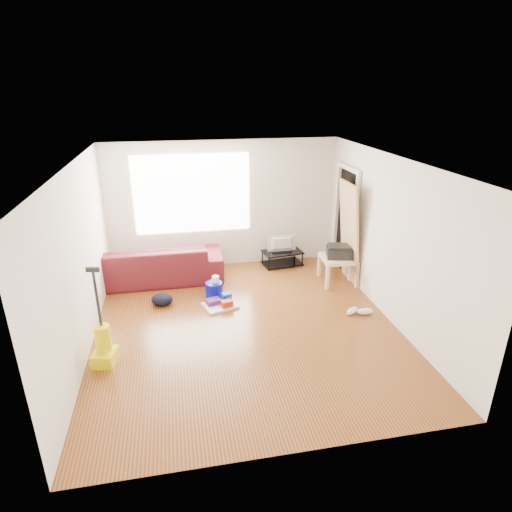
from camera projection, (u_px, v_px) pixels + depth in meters
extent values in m
cube|color=#562A17|center=(246.00, 326.00, 6.57)|extent=(4.50, 5.00, 0.01)
cube|color=white|center=(244.00, 162.00, 5.64)|extent=(4.50, 5.00, 0.01)
cube|color=silver|center=(224.00, 205.00, 8.38)|extent=(4.50, 0.01, 2.50)
cube|color=silver|center=(292.00, 349.00, 3.83)|extent=(4.50, 0.01, 2.50)
cube|color=silver|center=(79.00, 262.00, 5.71)|extent=(0.01, 5.00, 2.50)
cube|color=silver|center=(391.00, 240.00, 6.51)|extent=(0.01, 5.00, 2.50)
cube|color=white|center=(192.00, 194.00, 8.16)|extent=(2.20, 0.01, 1.50)
cube|color=white|center=(354.00, 230.00, 7.73)|extent=(0.06, 0.08, 2.00)
cube|color=white|center=(336.00, 216.00, 8.55)|extent=(0.06, 0.08, 2.00)
cube|color=white|center=(349.00, 168.00, 7.75)|extent=(0.06, 0.98, 0.08)
cube|color=black|center=(346.00, 223.00, 8.15)|extent=(0.01, 0.86, 1.98)
imported|color=#53111B|center=(159.00, 280.00, 8.11)|extent=(2.41, 0.94, 0.70)
cube|color=black|center=(282.00, 263.00, 8.78)|extent=(0.84, 0.55, 0.03)
cube|color=black|center=(282.00, 252.00, 8.69)|extent=(0.84, 0.55, 0.03)
cylinder|color=black|center=(269.00, 264.00, 8.46)|extent=(0.03, 0.03, 0.29)
cylinder|color=black|center=(262.00, 257.00, 8.80)|extent=(0.03, 0.03, 0.29)
cylinder|color=black|center=(302.00, 259.00, 8.68)|extent=(0.03, 0.03, 0.29)
cylinder|color=black|center=(295.00, 253.00, 9.02)|extent=(0.03, 0.03, 0.29)
imported|color=black|center=(283.00, 244.00, 8.62)|extent=(0.58, 0.08, 0.34)
cube|color=beige|center=(339.00, 258.00, 7.87)|extent=(0.64, 0.64, 0.06)
cube|color=beige|center=(327.00, 278.00, 7.68)|extent=(0.06, 0.06, 0.44)
cube|color=beige|center=(319.00, 266.00, 8.19)|extent=(0.06, 0.06, 0.44)
cube|color=beige|center=(357.00, 276.00, 7.74)|extent=(0.06, 0.06, 0.44)
cube|color=beige|center=(347.00, 264.00, 8.25)|extent=(0.06, 0.06, 0.44)
cube|color=black|center=(339.00, 252.00, 7.83)|extent=(0.51, 0.43, 0.19)
cube|color=black|center=(340.00, 246.00, 7.78)|extent=(0.46, 0.38, 0.04)
cylinder|color=#080999|center=(214.00, 298.00, 7.44)|extent=(0.34, 0.34, 0.29)
cylinder|color=white|center=(216.00, 287.00, 7.39)|extent=(0.12, 0.12, 0.11)
cube|color=silver|center=(220.00, 306.00, 7.14)|extent=(0.62, 0.55, 0.04)
cube|color=#A22610|center=(227.00, 303.00, 7.05)|extent=(0.22, 0.18, 0.10)
cube|color=#511A6E|center=(213.00, 301.00, 7.14)|extent=(0.27, 0.23, 0.08)
cube|color=#0C34BC|center=(227.00, 297.00, 7.22)|extent=(0.18, 0.16, 0.15)
ellipsoid|color=black|center=(163.00, 305.00, 7.20)|extent=(0.42, 0.36, 0.20)
ellipsoid|color=white|center=(352.00, 311.00, 6.90)|extent=(0.28, 0.24, 0.11)
ellipsoid|color=white|center=(365.00, 311.00, 6.88)|extent=(0.27, 0.12, 0.11)
cube|color=#E4D404|center=(105.00, 357.00, 5.67)|extent=(0.35, 0.38, 0.18)
cylinder|color=#E4D404|center=(103.00, 338.00, 5.61)|extent=(0.20, 0.20, 0.35)
cylinder|color=black|center=(97.00, 299.00, 5.43)|extent=(0.04, 0.04, 0.76)
cube|color=black|center=(93.00, 270.00, 5.28)|extent=(0.17, 0.07, 0.06)
cube|color=tan|center=(345.00, 280.00, 8.10)|extent=(0.23, 0.75, 1.88)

